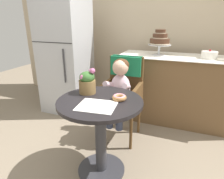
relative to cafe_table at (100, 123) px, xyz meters
name	(u,v)px	position (x,y,z in m)	size (l,w,h in m)	color
ground_plane	(101,170)	(0.00, 0.00, -0.51)	(8.00, 8.00, 0.00)	gray
back_wall	(148,19)	(0.00, 1.85, 0.84)	(4.80, 0.10, 2.70)	#C1AD8E
cafe_table	(100,123)	(0.00, 0.00, 0.00)	(0.72, 0.72, 0.72)	black
wicker_chair	(124,85)	(-0.01, 0.69, 0.13)	(0.42, 0.45, 0.95)	brown
seated_child	(119,85)	(-0.01, 0.53, 0.17)	(0.27, 0.32, 0.73)	silver
paper_napkin	(97,106)	(0.03, -0.12, 0.21)	(0.29, 0.25, 0.00)	white
donut_front	(119,97)	(0.15, 0.06, 0.23)	(0.12, 0.12, 0.04)	#AD7542
flower_vase	(87,82)	(-0.17, 0.12, 0.32)	(0.15, 0.15, 0.23)	brown
display_counter	(177,89)	(0.55, 1.30, -0.05)	(1.56, 0.62, 0.90)	brown
tiered_cake_stand	(160,40)	(0.27, 1.30, 0.59)	(0.30, 0.30, 0.33)	silver
round_layer_cake	(209,55)	(0.88, 1.27, 0.44)	(0.19, 0.19, 0.11)	white
refrigerator	(66,55)	(-1.05, 1.10, 0.34)	(0.64, 0.63, 1.70)	#B7BABF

